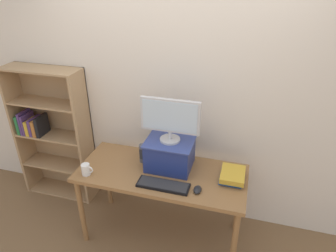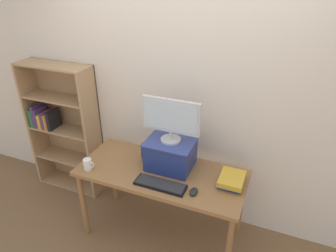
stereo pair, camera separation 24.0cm
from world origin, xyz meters
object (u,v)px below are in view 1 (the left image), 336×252
desk (162,179)px  bookshelf_unit (52,133)px  keyboard (163,185)px  coffee_mug (86,169)px  riser_box (170,153)px  computer_monitor (170,118)px  book_stack (232,176)px  desk_speaker (143,153)px  computer_mouse (197,190)px

desk → bookshelf_unit: bookshelf_unit is taller
keyboard → coffee_mug: size_ratio=4.06×
riser_box → coffee_mug: (-0.67, -0.33, -0.09)m
computer_monitor → desk: bearing=-114.2°
computer_monitor → book_stack: 0.73m
desk_speaker → keyboard: bearing=-46.2°
bookshelf_unit → computer_monitor: bookshelf_unit is taller
book_stack → desk: bearing=-174.3°
computer_mouse → desk: bearing=154.2°
book_stack → computer_monitor: bearing=175.5°
computer_monitor → coffee_mug: size_ratio=4.75×
keyboard → book_stack: (0.54, 0.25, 0.03)m
bookshelf_unit → book_stack: bookshelf_unit is taller
desk → keyboard: size_ratio=3.42×
bookshelf_unit → computer_mouse: (1.73, -0.51, 0.01)m
desk → book_stack: bearing=5.7°
riser_box → desk_speaker: bearing=179.7°
desk → computer_monitor: (0.05, 0.11, 0.58)m
desk → riser_box: riser_box is taller
riser_box → computer_mouse: size_ratio=4.06×
coffee_mug → desk: bearing=19.3°
riser_box → desk: bearing=-113.9°
riser_box → coffee_mug: 0.75m
desk → desk_speaker: bearing=152.9°
desk → computer_mouse: 0.41m
keyboard → book_stack: bearing=24.8°
book_stack → desk_speaker: 0.83m
desk → coffee_mug: 0.68m
desk → computer_mouse: (0.36, -0.17, 0.10)m
desk → desk_speaker: desk_speaker is taller
computer_monitor → keyboard: bearing=-85.2°
book_stack → desk_speaker: size_ratio=1.43×
coffee_mug → desk_speaker: bearing=38.5°
bookshelf_unit → keyboard: (1.45, -0.53, 0.00)m
bookshelf_unit → computer_monitor: (1.42, -0.23, 0.48)m
computer_monitor → keyboard: 0.56m
bookshelf_unit → computer_mouse: 1.81m
desk → desk_speaker: 0.30m
riser_box → keyboard: bearing=-85.2°
bookshelf_unit → coffee_mug: (0.75, -0.56, 0.05)m
computer_mouse → coffee_mug: bearing=-177.4°
bookshelf_unit → desk_speaker: size_ratio=8.45×
riser_box → book_stack: (0.57, -0.05, -0.10)m
bookshelf_unit → coffee_mug: bookshelf_unit is taller
bookshelf_unit → computer_monitor: 1.52m
riser_box → book_stack: size_ratio=1.64×
desk → keyboard: bearing=-69.0°
bookshelf_unit → desk_speaker: bookshelf_unit is taller
computer_mouse → riser_box: bearing=138.0°
book_stack → coffee_mug: bearing=-167.3°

